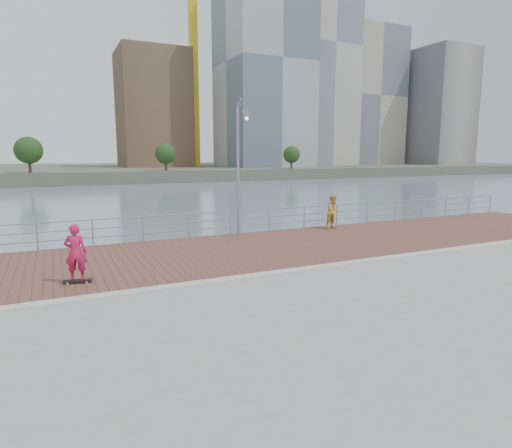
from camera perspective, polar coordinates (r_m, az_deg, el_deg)
name	(u,v)px	position (r m, az deg, el deg)	size (l,w,h in m)	color
water	(282,332)	(14.52, 3.50, -14.14)	(400.00, 400.00, 0.00)	slate
seawall	(392,372)	(10.44, 17.68, -18.32)	(40.00, 24.00, 2.00)	gray
brick_lane	(239,250)	(16.99, -2.32, -3.52)	(40.00, 6.80, 0.02)	brown
curb	(283,272)	(13.84, 3.58, -6.40)	(40.00, 0.40, 0.06)	#B7B5AD
far_shore	(76,171)	(134.38, -22.83, 6.57)	(320.00, 95.00, 2.50)	#4C5142
guardrail	(210,221)	(19.98, -6.17, 0.35)	(39.06, 0.06, 1.13)	#8C9EA8
street_lamp	(242,145)	(19.33, -1.92, 10.55)	(0.43, 1.25, 5.92)	gray
skateboard	(78,281)	(13.72, -22.70, -6.97)	(0.85, 0.39, 0.10)	black
skateboarder	(76,252)	(13.52, -22.92, -3.50)	(0.61, 0.40, 1.68)	#C61A4A
bystander	(333,212)	(22.10, 10.28, 1.59)	(0.84, 0.65, 1.72)	gold
tower_crane	(184,41)	(124.12, -9.64, 22.94)	(47.00, 2.00, 50.70)	gold
skyline	(201,77)	(124.12, -7.40, 18.87)	(233.00, 41.00, 72.62)	#ADA38E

